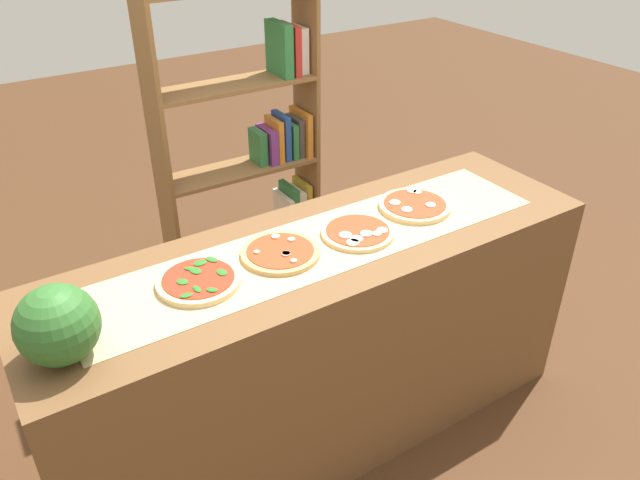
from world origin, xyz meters
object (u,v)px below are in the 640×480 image
object	(u,v)px
pizza_mushroom_1	(280,252)
pizza_mozzarella_2	(358,232)
pizza_spinach_0	(199,280)
watermelon	(57,325)
pizza_mozzarella_3	(415,205)
bookshelf	(260,177)

from	to	relation	value
pizza_mushroom_1	pizza_mozzarella_2	xyz separation A→B (m)	(0.31, -0.03, -0.00)
pizza_spinach_0	pizza_mushroom_1	bearing A→B (deg)	1.07
watermelon	pizza_mozzarella_2	bearing A→B (deg)	5.37
pizza_mozzarella_3	pizza_mushroom_1	bearing A→B (deg)	-178.85
pizza_spinach_0	bookshelf	xyz separation A→B (m)	(0.70, 0.91, -0.18)
pizza_mozzarella_2	watermelon	xyz separation A→B (m)	(-1.08, -0.10, 0.10)
pizza_mushroom_1	pizza_mozzarella_3	distance (m)	0.62
pizza_spinach_0	pizza_mozzarella_2	bearing A→B (deg)	-2.55
pizza_mushroom_1	pizza_mozzarella_2	distance (m)	0.31
pizza_mozzarella_3	pizza_spinach_0	bearing A→B (deg)	-178.88
pizza_mushroom_1	watermelon	bearing A→B (deg)	-170.04
pizza_mozzarella_2	pizza_mushroom_1	bearing A→B (deg)	173.85
pizza_mozzarella_3	bookshelf	distance (m)	0.94
pizza_mushroom_1	pizza_mozzarella_3	bearing A→B (deg)	1.15
pizza_mushroom_1	pizza_mozzarella_3	size ratio (longest dim) A/B	0.98
pizza_mozzarella_2	watermelon	size ratio (longest dim) A/B	1.19
pizza_mozzarella_3	watermelon	world-z (taller)	watermelon
pizza_mushroom_1	watermelon	xyz separation A→B (m)	(-0.77, -0.13, 0.10)
pizza_mozzarella_2	pizza_mozzarella_3	size ratio (longest dim) A/B	0.96
watermelon	bookshelf	size ratio (longest dim) A/B	0.14
pizza_spinach_0	pizza_mozzarella_2	xyz separation A→B (m)	(0.62, -0.03, -0.00)
pizza_spinach_0	pizza_mushroom_1	distance (m)	0.31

